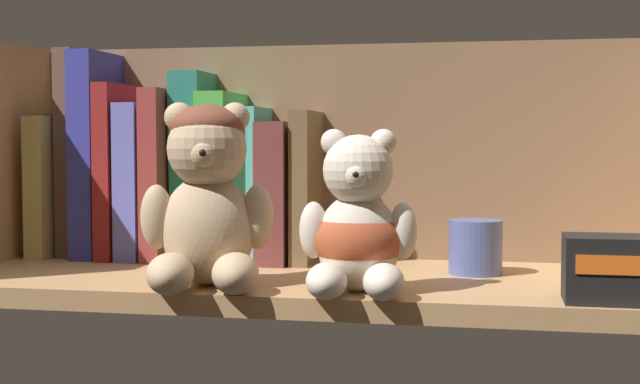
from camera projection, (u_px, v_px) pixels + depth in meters
shelf_board at (309, 284)px, 91.67cm from camera, size 72.53×27.52×2.00cm
shelf_back_panel at (334, 160)px, 104.98cm from camera, size 74.93×1.20×27.20cm
book_0 at (61, 185)px, 108.41cm from camera, size 2.37×14.02×16.78cm
book_1 at (81, 153)px, 107.64cm from camera, size 2.34×9.42×24.79cm
book_2 at (104, 155)px, 107.06cm from camera, size 2.94×13.57×24.35cm
book_3 at (126, 171)px, 106.61cm from camera, size 2.00×14.51×20.52cm
book_4 at (148, 180)px, 106.14cm from camera, size 2.76×14.26×18.21cm
book_5 at (170, 174)px, 105.52cm from camera, size 2.30×14.42×19.87cm
book_6 at (197, 166)px, 104.81cm from camera, size 3.84×9.06×21.93cm
book_7 at (228, 176)px, 104.13cm from camera, size 3.40×14.26×19.39cm
book_8 at (256, 183)px, 103.51cm from camera, size 2.66×10.81×17.74cm
book_9 at (284, 191)px, 102.89cm from camera, size 3.41×14.52×15.99cm
book_10 at (310, 186)px, 102.24cm from camera, size 2.14×13.19×17.24cm
teddy_bear_larger at (207, 200)px, 83.51cm from camera, size 13.30×13.71×17.55cm
teddy_bear_smaller at (358, 229)px, 80.44cm from camera, size 11.02×11.59×14.98cm
pillar_candle at (475, 247)px, 91.70cm from camera, size 5.54×5.54×5.67cm
small_product_box at (625, 269)px, 75.56cm from camera, size 10.29×5.78×5.74cm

